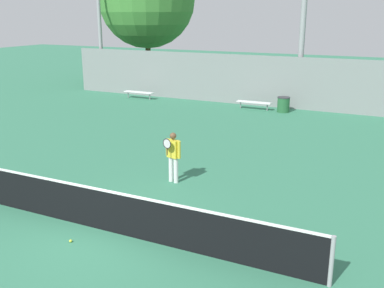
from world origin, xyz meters
name	(u,v)px	position (x,y,z in m)	size (l,w,h in m)	color
ground_plane	(107,231)	(0.00, 0.00, 0.00)	(100.00, 100.00, 0.00)	#337556
tennis_net	(106,210)	(0.00, 0.00, 0.54)	(10.52, 0.09, 1.07)	#99999E
tennis_player	(173,154)	(-0.11, 3.58, 0.90)	(0.56, 0.46, 1.59)	silver
bench_courtside_near	(254,103)	(-1.33, 15.08, 0.39)	(1.89, 0.40, 0.43)	white
bench_courtside_far	(139,92)	(-8.67, 15.08, 0.39)	(1.94, 0.40, 0.43)	white
light_pole_near_left	(99,11)	(-12.38, 16.47, 5.20)	(0.90, 0.60, 8.52)	#939399
trash_bin	(283,105)	(0.28, 15.16, 0.40)	(0.67, 0.67, 0.80)	#235B33
tennis_ball	(71,241)	(-0.42, -0.83, 0.03)	(0.07, 0.07, 0.07)	#D1E038
back_fence	(285,83)	(0.00, 16.23, 1.40)	(27.60, 0.06, 2.81)	gray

